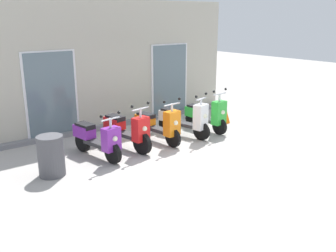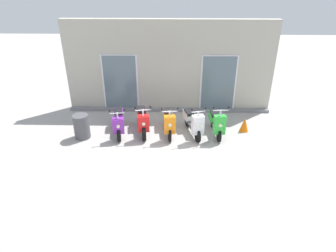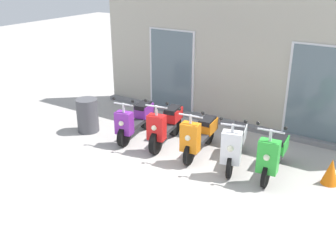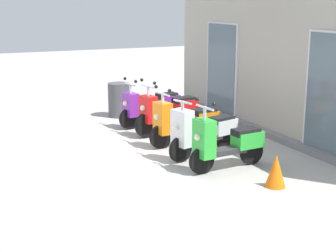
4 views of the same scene
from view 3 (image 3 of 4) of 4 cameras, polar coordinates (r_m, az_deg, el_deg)
The scene contains 9 objects.
ground_plane at distance 7.94m, azimuth 0.57°, elevation -6.98°, with size 40.00×40.00×0.00m, color #A8A39E.
storefront_facade at distance 10.02m, azimuth 10.59°, elevation 9.60°, with size 8.12×0.50×3.58m.
scooter_purple at distance 9.43m, azimuth -4.78°, elevation 0.94°, with size 0.62×1.61×1.14m.
scooter_red at distance 9.01m, azimuth -0.36°, elevation 0.14°, with size 0.63×1.62×1.22m.
scooter_orange at distance 8.56m, azimuth 4.58°, elevation -1.19°, with size 0.58×1.63×1.22m.
scooter_white at distance 8.18m, azimuth 9.67°, elevation -2.52°, with size 0.73×1.60×1.23m.
scooter_green at distance 7.96m, azimuth 15.04°, elevation -3.86°, with size 0.56×1.50×1.26m.
traffic_cone at distance 8.11m, azimuth 22.55°, elevation -6.12°, with size 0.32×0.32×0.52m, color orange.
trash_bin at distance 9.94m, azimuth -11.59°, elevation 1.53°, with size 0.53×0.53×0.84m, color #4C4C51.
Camera 3 is at (3.66, -5.85, 3.93)m, focal length 42.03 mm.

